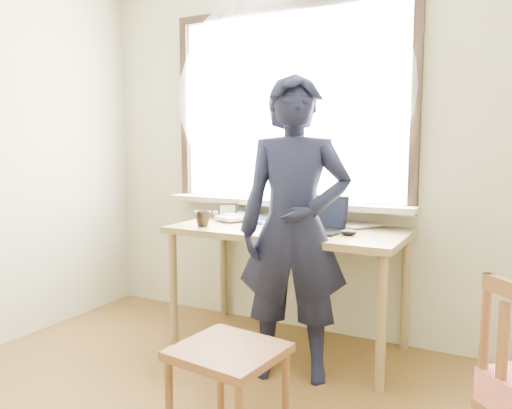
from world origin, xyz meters
The scene contains 12 objects.
room_shell centered at (-0.02, 0.20, 1.64)m, with size 3.52×4.02×2.61m.
desk centered at (-0.04, 1.63, 0.72)m, with size 1.50×0.75×0.80m.
laptop centered at (0.19, 1.60, 0.86)m, with size 0.34×0.29×0.22m.
mug_white centered at (-0.14, 1.76, 0.86)m, with size 0.13×0.13×0.11m, color white.
mug_dark centered at (-0.56, 1.41, 0.86)m, with size 0.11×0.11×0.10m, color black.
mouse centered at (0.40, 1.53, 0.82)m, with size 0.10×0.07×0.04m, color black.
desk_clutter centered at (-0.27, 1.80, 0.83)m, with size 0.92×0.57×0.05m.
book_a centered at (-0.39, 1.90, 0.82)m, with size 0.22×0.29×0.03m, color white.
book_b centered at (0.29, 1.91, 0.81)m, with size 0.18×0.24×0.02m, color white.
picture_frame centered at (-0.56, 1.73, 0.86)m, with size 0.14×0.06×0.11m.
work_chair centered at (0.18, 0.50, 0.38)m, with size 0.49×0.47×0.45m.
person centered at (0.16, 1.26, 0.86)m, with size 0.63×0.41×1.73m, color black.
Camera 1 is at (1.27, -1.30, 1.34)m, focal length 35.00 mm.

